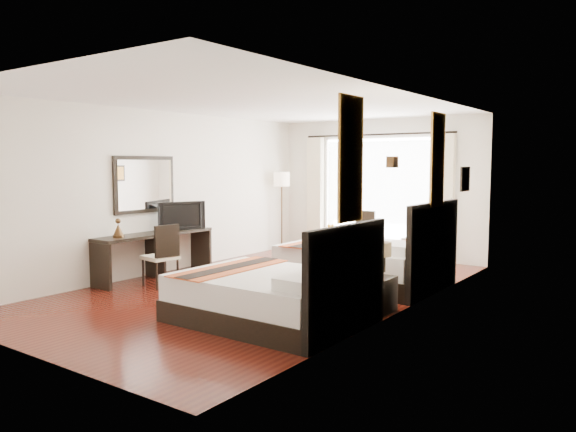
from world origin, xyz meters
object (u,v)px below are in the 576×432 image
Objects in this scene: bed_near at (275,295)px; side_table at (331,244)px; table_lamp at (382,252)px; console_desk at (155,255)px; floor_lamp at (282,184)px; window_chair at (362,244)px; nightstand at (377,294)px; television at (180,215)px; vase at (369,270)px; fruit_bowl at (330,229)px; bed_far at (367,262)px; desk_chair at (161,267)px.

side_table is at bearing 113.24° from bed_near.
table_lamp is 4.19m from side_table.
console_desk is at bearing -175.38° from table_lamp.
floor_lamp is 1.81× the size of window_chair.
side_table is at bearing -77.25° from window_chair.
nightstand is 4.00m from console_desk.
bed_near is 3.57m from television.
bed_near is 1.29× the size of floor_lamp.
vase is at bearing -41.79° from floor_lamp.
bed_near is at bearing -66.76° from side_table.
television is (0.02, 0.55, 0.62)m from console_desk.
television is at bearing 172.33° from vase.
floor_lamp is at bearing 138.21° from vase.
television is 3.83× the size of fruit_bowl.
bed_far is 3.83m from floor_lamp.
table_lamp is at bearing 4.62° from console_desk.
side_table is (-1.90, 4.43, -0.05)m from bed_near.
fruit_bowl is at bearing -91.14° from desk_chair.
fruit_bowl is (-1.85, 1.93, 0.22)m from bed_far.
bed_far is at bearing -32.17° from floor_lamp.
bed_far is 3.33m from television.
table_lamp is 0.40× the size of desk_chair.
side_table is 2.41× the size of fruit_bowl.
bed_near is at bearing 9.56° from window_chair.
television reaches higher than vase.
bed_far is 2.69m from fruit_bowl.
vase is 4.23m from window_chair.
bed_near is at bearing -88.15° from bed_far.
window_chair is (1.90, 3.70, -0.09)m from console_desk.
bed_near is 1.25m from vase.
floor_lamp is at bearing 147.83° from bed_far.
bed_near is 5.67× the size of table_lamp.
table_lamp is 4.02m from console_desk.
side_table is at bearing 127.51° from vase.
window_chair is at bearing 18.83° from side_table.
console_desk is 3.73m from side_table.
window_chair is (1.88, 3.15, -0.71)m from television.
window_chair is at bearing 121.78° from table_lamp.
floor_lamp reaches higher than fruit_bowl.
table_lamp is at bearing 25.71° from window_chair.
table_lamp is 0.23× the size of floor_lamp.
television is at bearing 176.72° from table_lamp.
floor_lamp reaches higher than window_chair.
window_chair is (-1.22, 2.10, -0.06)m from bed_far.
television is at bearing -36.90° from window_chair.
side_table is 0.64m from window_chair.
floor_lamp is at bearing 89.86° from console_desk.
nightstand is 3.46m from desk_chair.
console_desk is 2.27× the size of desk_chair.
television reaches higher than bed_near.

